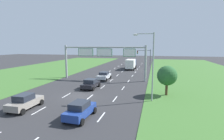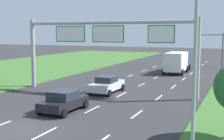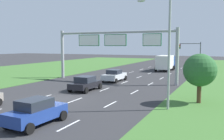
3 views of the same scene
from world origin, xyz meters
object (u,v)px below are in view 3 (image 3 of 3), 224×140
at_px(car_near_red, 85,83).
at_px(box_truck, 166,62).
at_px(car_mid_lane, 36,112).
at_px(sign_gantry, 114,45).
at_px(street_lamp, 164,42).
at_px(roadside_tree_near, 200,70).
at_px(car_lead_silver, 114,75).
at_px(traffic_light_mast, 191,50).

height_order(car_near_red, box_truck, box_truck).
bearing_deg(car_mid_lane, sign_gantry, 102.84).
xyz_separation_m(street_lamp, roadside_tree_near, (2.29, 3.18, -2.28)).
bearing_deg(car_lead_silver, box_truck, 79.83).
relative_size(car_mid_lane, box_truck, 0.55).
relative_size(car_lead_silver, roadside_tree_near, 1.05).
bearing_deg(car_near_red, car_lead_silver, 90.76).
relative_size(sign_gantry, street_lamp, 2.03).
bearing_deg(sign_gantry, car_near_red, -89.43).
bearing_deg(traffic_light_mast, car_lead_silver, -103.12).
bearing_deg(car_mid_lane, box_truck, 93.05).
bearing_deg(traffic_light_mast, street_lamp, -85.81).
xyz_separation_m(car_mid_lane, roadside_tree_near, (8.51, 10.07, 1.98)).
bearing_deg(box_truck, street_lamp, -78.20).
bearing_deg(street_lamp, car_near_red, 154.67).
distance_m(traffic_light_mast, street_lamp, 40.26).
height_order(traffic_light_mast, roadside_tree_near, traffic_light_mast).
relative_size(car_mid_lane, sign_gantry, 0.24).
bearing_deg(roadside_tree_near, street_lamp, -125.79).
bearing_deg(car_near_red, street_lamp, -24.55).
relative_size(car_lead_silver, car_mid_lane, 1.08).
height_order(box_truck, sign_gantry, sign_gantry).
distance_m(sign_gantry, traffic_light_mast, 28.70).
relative_size(car_mid_lane, street_lamp, 0.48).
xyz_separation_m(car_near_red, traffic_light_mast, (6.53, 35.65, 3.09)).
height_order(sign_gantry, traffic_light_mast, sign_gantry).
bearing_deg(sign_gantry, traffic_light_mast, 76.67).
xyz_separation_m(traffic_light_mast, roadside_tree_near, (5.23, -36.96, -1.07)).
bearing_deg(traffic_light_mast, car_mid_lane, -93.99).
bearing_deg(street_lamp, traffic_light_mast, 94.19).
relative_size(traffic_light_mast, street_lamp, 0.66).
relative_size(car_mid_lane, traffic_light_mast, 0.73).
bearing_deg(street_lamp, box_truck, 102.02).
bearing_deg(car_mid_lane, car_lead_silver, 102.67).
distance_m(car_near_red, roadside_tree_near, 12.00).
relative_size(car_lead_silver, sign_gantry, 0.26).
xyz_separation_m(car_lead_silver, box_truck, (3.20, 17.31, 0.83)).
bearing_deg(car_lead_silver, traffic_light_mast, 77.18).
xyz_separation_m(sign_gantry, street_lamp, (9.55, -12.23, 0.13)).
bearing_deg(street_lamp, roadside_tree_near, 54.21).
xyz_separation_m(car_lead_silver, car_mid_lane, (3.25, -19.01, 0.03)).
distance_m(car_near_red, traffic_light_mast, 36.38).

